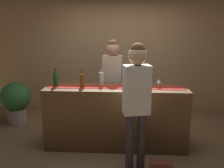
% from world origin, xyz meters
% --- Properties ---
extents(ground_plane, '(10.00, 10.00, 0.00)m').
position_xyz_m(ground_plane, '(0.00, 0.00, 0.00)').
color(ground_plane, brown).
extents(back_wall, '(6.00, 0.12, 2.90)m').
position_xyz_m(back_wall, '(0.00, 1.90, 1.45)').
color(back_wall, tan).
rests_on(back_wall, ground).
extents(bar_counter, '(2.24, 0.60, 0.99)m').
position_xyz_m(bar_counter, '(0.00, 0.00, 0.50)').
color(bar_counter, '#543821').
rests_on(bar_counter, ground).
extents(counter_runner_cloth, '(2.13, 0.28, 0.01)m').
position_xyz_m(counter_runner_cloth, '(0.00, 0.00, 1.00)').
color(counter_runner_cloth, maroon).
rests_on(counter_runner_cloth, bar_counter).
extents(wine_bottle_clear, '(0.07, 0.07, 0.30)m').
position_xyz_m(wine_bottle_clear, '(-0.24, 0.10, 1.11)').
color(wine_bottle_clear, '#B2C6C1').
rests_on(wine_bottle_clear, bar_counter).
extents(wine_bottle_green, '(0.07, 0.07, 0.30)m').
position_xyz_m(wine_bottle_green, '(-0.97, 0.00, 1.11)').
color(wine_bottle_green, '#194723').
rests_on(wine_bottle_green, bar_counter).
extents(wine_bottle_amber, '(0.07, 0.07, 0.30)m').
position_xyz_m(wine_bottle_amber, '(-0.53, -0.04, 1.11)').
color(wine_bottle_amber, brown).
rests_on(wine_bottle_amber, bar_counter).
extents(wine_glass_near_customer, '(0.07, 0.07, 0.14)m').
position_xyz_m(wine_glass_near_customer, '(0.44, -0.08, 1.10)').
color(wine_glass_near_customer, silver).
rests_on(wine_glass_near_customer, bar_counter).
extents(wine_glass_mid_counter, '(0.07, 0.07, 0.14)m').
position_xyz_m(wine_glass_mid_counter, '(0.67, -0.00, 1.10)').
color(wine_glass_mid_counter, silver).
rests_on(wine_glass_mid_counter, bar_counter).
extents(bartender, '(0.36, 0.24, 1.71)m').
position_xyz_m(bartender, '(-0.09, 0.58, 1.06)').
color(bartender, '#26262B').
rests_on(bartender, ground).
extents(customer_sipping, '(0.37, 0.27, 1.74)m').
position_xyz_m(customer_sipping, '(0.30, -0.68, 1.08)').
color(customer_sipping, '#33333D').
rests_on(customer_sipping, ground).
extents(potted_plant_tall, '(0.59, 0.59, 0.86)m').
position_xyz_m(potted_plant_tall, '(-2.05, 0.80, 0.50)').
color(potted_plant_tall, '#9E9389').
rests_on(potted_plant_tall, ground).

